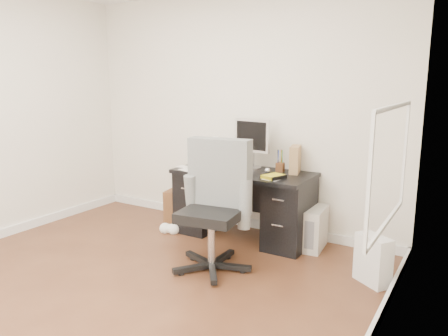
# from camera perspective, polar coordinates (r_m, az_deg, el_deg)

# --- Properties ---
(ground) EXTENTS (4.00, 4.00, 0.00)m
(ground) POSITION_cam_1_polar(r_m,az_deg,el_deg) (3.89, -13.77, -15.19)
(ground) COLOR #472616
(ground) RESTS_ON ground
(room_shell) EXTENTS (4.02, 4.02, 2.71)m
(room_shell) POSITION_cam_1_polar(r_m,az_deg,el_deg) (3.48, -14.36, 10.05)
(room_shell) COLOR white
(room_shell) RESTS_ON ground
(desk) EXTENTS (1.50, 0.70, 0.75)m
(desk) POSITION_cam_1_polar(r_m,az_deg,el_deg) (4.82, 2.55, -4.48)
(desk) COLOR black
(desk) RESTS_ON ground
(loose_papers) EXTENTS (1.10, 0.60, 0.00)m
(loose_papers) POSITION_cam_1_polar(r_m,az_deg,el_deg) (4.79, 0.19, -0.25)
(loose_papers) COLOR white
(loose_papers) RESTS_ON desk
(lcd_monitor) EXTENTS (0.48, 0.32, 0.56)m
(lcd_monitor) POSITION_cam_1_polar(r_m,az_deg,el_deg) (4.82, 3.71, 3.20)
(lcd_monitor) COLOR silver
(lcd_monitor) RESTS_ON desk
(keyboard) EXTENTS (0.52, 0.22, 0.03)m
(keyboard) POSITION_cam_1_polar(r_m,az_deg,el_deg) (4.72, 0.42, -0.26)
(keyboard) COLOR black
(keyboard) RESTS_ON desk
(computer_mouse) EXTENTS (0.08, 0.08, 0.06)m
(computer_mouse) POSITION_cam_1_polar(r_m,az_deg,el_deg) (4.61, 5.70, -0.36)
(computer_mouse) COLOR silver
(computer_mouse) RESTS_ON desk
(travel_mug) EXTENTS (0.10, 0.10, 0.17)m
(travel_mug) POSITION_cam_1_polar(r_m,az_deg,el_deg) (4.94, -2.89, 1.11)
(travel_mug) COLOR #151A94
(travel_mug) RESTS_ON desk
(white_binder) EXTENTS (0.24, 0.30, 0.31)m
(white_binder) POSITION_cam_1_polar(r_m,az_deg,el_deg) (5.06, -1.21, 2.19)
(white_binder) COLOR white
(white_binder) RESTS_ON desk
(magazine_file) EXTENTS (0.18, 0.27, 0.29)m
(magazine_file) POSITION_cam_1_polar(r_m,az_deg,el_deg) (4.67, 9.27, 1.10)
(magazine_file) COLOR #A37F4F
(magazine_file) RESTS_ON desk
(pen_cup) EXTENTS (0.11, 0.11, 0.24)m
(pen_cup) POSITION_cam_1_polar(r_m,az_deg,el_deg) (4.71, 7.36, 0.93)
(pen_cup) COLOR #513017
(pen_cup) RESTS_ON desk
(yellow_book) EXTENTS (0.22, 0.25, 0.04)m
(yellow_book) POSITION_cam_1_polar(r_m,az_deg,el_deg) (4.40, 6.51, -1.13)
(yellow_book) COLOR gold
(yellow_book) RESTS_ON desk
(paper_remote) EXTENTS (0.27, 0.25, 0.02)m
(paper_remote) POSITION_cam_1_polar(r_m,az_deg,el_deg) (4.45, 1.47, -1.06)
(paper_remote) COLOR white
(paper_remote) RESTS_ON desk
(office_chair) EXTENTS (0.76, 0.76, 1.20)m
(office_chair) POSITION_cam_1_polar(r_m,az_deg,el_deg) (3.93, -1.67, -5.14)
(office_chair) COLOR #565957
(office_chair) RESTS_ON ground
(pc_tower) EXTENTS (0.23, 0.45, 0.43)m
(pc_tower) POSITION_cam_1_polar(r_m,az_deg,el_deg) (4.65, 11.74, -7.72)
(pc_tower) COLOR #AFAB9E
(pc_tower) RESTS_ON ground
(shopping_bag) EXTENTS (0.38, 0.36, 0.42)m
(shopping_bag) POSITION_cam_1_polar(r_m,az_deg,el_deg) (4.01, 18.89, -11.28)
(shopping_bag) COLOR silver
(shopping_bag) RESTS_ON ground
(wicker_basket) EXTENTS (0.48, 0.48, 0.41)m
(wicker_basket) POSITION_cam_1_polar(r_m,az_deg,el_deg) (5.39, -5.04, -4.95)
(wicker_basket) COLOR #4D2B17
(wicker_basket) RESTS_ON ground
(desk_printer) EXTENTS (0.39, 0.33, 0.22)m
(desk_printer) POSITION_cam_1_polar(r_m,az_deg,el_deg) (5.37, -3.33, -6.04)
(desk_printer) COLOR slate
(desk_printer) RESTS_ON ground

